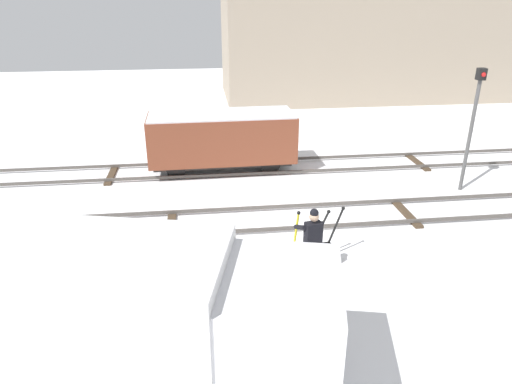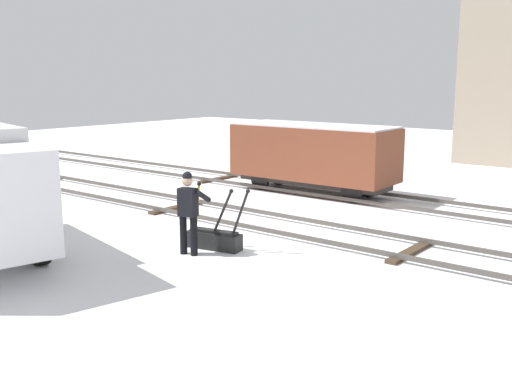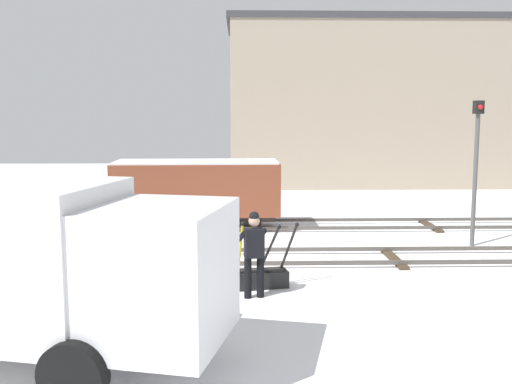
{
  "view_description": "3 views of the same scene",
  "coord_description": "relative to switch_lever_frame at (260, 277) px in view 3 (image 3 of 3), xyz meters",
  "views": [
    {
      "loc": [
        -2.55,
        -12.16,
        6.23
      ],
      "look_at": [
        -1.0,
        0.54,
        0.73
      ],
      "focal_mm": 32.89,
      "sensor_mm": 36.0,
      "label": 1
    },
    {
      "loc": [
        8.5,
        -11.54,
        3.66
      ],
      "look_at": [
        -0.71,
        0.08,
        0.81
      ],
      "focal_mm": 41.89,
      "sensor_mm": 36.0,
      "label": 2
    },
    {
      "loc": [
        -0.38,
        -14.46,
        3.68
      ],
      "look_at": [
        0.08,
        2.76,
        1.4
      ],
      "focal_mm": 41.23,
      "sensor_mm": 36.0,
      "label": 3
    }
  ],
  "objects": [
    {
      "name": "apartment_building",
      "position": [
        7.97,
        19.64,
        4.02
      ],
      "size": [
        18.03,
        6.97,
        8.51
      ],
      "color": "gray",
      "rests_on": "ground_plane"
    },
    {
      "name": "track_main_line",
      "position": [
        -0.02,
        2.3,
        -0.14
      ],
      "size": [
        44.0,
        1.94,
        0.18
      ],
      "color": "#4C4742",
      "rests_on": "ground_plane"
    },
    {
      "name": "perched_bird_roof_right",
      "position": [
        9.48,
        17.2,
        8.33
      ],
      "size": [
        0.17,
        0.28,
        0.13
      ],
      "rotation": [
        0.0,
        0.0,
        4.94
      ],
      "color": "#514C47",
      "rests_on": "apartment_building"
    },
    {
      "name": "track_siding_near",
      "position": [
        -0.02,
        6.67,
        -0.13
      ],
      "size": [
        44.0,
        1.94,
        0.18
      ],
      "color": "#4C4742",
      "rests_on": "ground_plane"
    },
    {
      "name": "perched_bird_roof_left",
      "position": [
        5.03,
        19.48,
        8.33
      ],
      "size": [
        0.19,
        0.28,
        0.13
      ],
      "rotation": [
        0.0,
        0.0,
        1.24
      ],
      "color": "#514C47",
      "rests_on": "apartment_building"
    },
    {
      "name": "delivery_truck",
      "position": [
        -3.6,
        -3.74,
        1.32
      ],
      "size": [
        6.23,
        3.49,
        2.71
      ],
      "rotation": [
        0.0,
        0.0,
        -0.23
      ],
      "color": "silver",
      "rests_on": "ground_plane"
    },
    {
      "name": "rail_worker",
      "position": [
        -0.14,
        -0.63,
        0.75
      ],
      "size": [
        0.63,
        0.71,
        1.77
      ],
      "rotation": [
        0.0,
        0.0,
        0.2
      ],
      "color": "black",
      "rests_on": "ground_plane"
    },
    {
      "name": "ground_plane",
      "position": [
        -0.02,
        2.3,
        -0.24
      ],
      "size": [
        60.0,
        60.0,
        0.0
      ],
      "primitive_type": "plane",
      "color": "white"
    },
    {
      "name": "signal_post",
      "position": [
        6.12,
        3.9,
        2.22
      ],
      "size": [
        0.24,
        0.32,
        4.05
      ],
      "color": "#4C4C4C",
      "rests_on": "ground_plane"
    },
    {
      "name": "freight_car_far_end",
      "position": [
        -1.81,
        6.67,
        1.04
      ],
      "size": [
        5.31,
        2.04,
        2.21
      ],
      "rotation": [
        0.0,
        0.0,
        0.02
      ],
      "color": "#2D2B28",
      "rests_on": "ground_plane"
    },
    {
      "name": "switch_lever_frame",
      "position": [
        0.0,
        0.0,
        0.0
      ],
      "size": [
        1.5,
        0.6,
        1.45
      ],
      "rotation": [
        0.0,
        0.0,
        0.2
      ],
      "color": "black",
      "rests_on": "ground_plane"
    }
  ]
}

